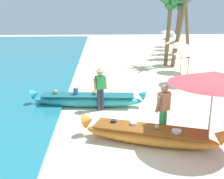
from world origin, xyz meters
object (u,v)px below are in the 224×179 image
(person_tourist_customer, at_px, (164,108))
(palm_tree_mid_cluster, at_px, (186,0))
(palm_tree_tall_inland, at_px, (170,7))
(boat_cyan_midground, at_px, (88,100))
(palm_tree_far_behind, at_px, (180,8))
(person_vendor_hatted, at_px, (100,86))
(boat_orange_foreground, at_px, (149,135))
(patio_umbrella_large, at_px, (214,78))

(person_tourist_customer, height_order, palm_tree_mid_cluster, palm_tree_mid_cluster)
(palm_tree_tall_inland, xyz_separation_m, palm_tree_mid_cluster, (2.02, 3.10, 0.62))
(palm_tree_tall_inland, bearing_deg, boat_cyan_midground, -122.22)
(boat_cyan_midground, height_order, palm_tree_far_behind, palm_tree_far_behind)
(boat_cyan_midground, distance_m, palm_tree_tall_inland, 10.91)
(boat_cyan_midground, height_order, palm_tree_mid_cluster, palm_tree_mid_cluster)
(boat_cyan_midground, height_order, palm_tree_tall_inland, palm_tree_tall_inland)
(person_vendor_hatted, bearing_deg, person_tourist_customer, -53.87)
(boat_orange_foreground, distance_m, boat_cyan_midground, 3.84)
(boat_orange_foreground, relative_size, palm_tree_tall_inland, 0.82)
(palm_tree_tall_inland, height_order, palm_tree_far_behind, palm_tree_far_behind)
(patio_umbrella_large, height_order, palm_tree_mid_cluster, palm_tree_mid_cluster)
(person_vendor_hatted, xyz_separation_m, person_tourist_customer, (1.85, -2.54, -0.04))
(person_vendor_hatted, xyz_separation_m, patio_umbrella_large, (3.05, -3.07, 1.01))
(boat_cyan_midground, bearing_deg, person_vendor_hatted, -42.16)
(person_vendor_hatted, height_order, palm_tree_tall_inland, palm_tree_tall_inland)
(person_vendor_hatted, distance_m, person_tourist_customer, 3.14)
(boat_orange_foreground, bearing_deg, person_tourist_customer, 36.84)
(palm_tree_mid_cluster, bearing_deg, palm_tree_far_behind, 83.36)
(boat_orange_foreground, height_order, palm_tree_mid_cluster, palm_tree_mid_cluster)
(person_vendor_hatted, xyz_separation_m, palm_tree_mid_cluster, (6.97, 12.21, 3.68))
(boat_orange_foreground, relative_size, person_tourist_customer, 2.42)
(boat_cyan_midground, xyz_separation_m, person_tourist_customer, (2.36, -2.99, 0.68))
(palm_tree_mid_cluster, bearing_deg, palm_tree_tall_inland, -123.12)
(person_vendor_hatted, bearing_deg, palm_tree_mid_cluster, 60.28)
(palm_tree_mid_cluster, xyz_separation_m, palm_tree_far_behind, (0.28, 2.45, -0.63))
(boat_orange_foreground, bearing_deg, palm_tree_far_behind, 71.49)
(patio_umbrella_large, relative_size, palm_tree_tall_inland, 0.49)
(person_tourist_customer, distance_m, palm_tree_mid_cluster, 16.04)
(person_tourist_customer, relative_size, palm_tree_mid_cluster, 0.29)
(person_vendor_hatted, relative_size, palm_tree_tall_inland, 0.34)
(palm_tree_tall_inland, xyz_separation_m, palm_tree_far_behind, (2.31, 5.55, -0.02))
(boat_cyan_midground, relative_size, patio_umbrella_large, 1.91)
(patio_umbrella_large, relative_size, palm_tree_mid_cluster, 0.43)
(patio_umbrella_large, bearing_deg, palm_tree_tall_inland, 81.16)
(person_tourist_customer, xyz_separation_m, palm_tree_far_behind, (5.40, 17.19, 3.09))
(boat_orange_foreground, xyz_separation_m, boat_cyan_midground, (-1.88, 3.35, 0.01))
(patio_umbrella_large, height_order, palm_tree_tall_inland, palm_tree_tall_inland)
(boat_orange_foreground, distance_m, palm_tree_mid_cluster, 16.69)
(person_vendor_hatted, bearing_deg, palm_tree_far_behind, 63.67)
(person_tourist_customer, bearing_deg, boat_orange_foreground, -143.16)
(patio_umbrella_large, xyz_separation_m, palm_tree_far_behind, (4.20, 17.73, 2.04))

